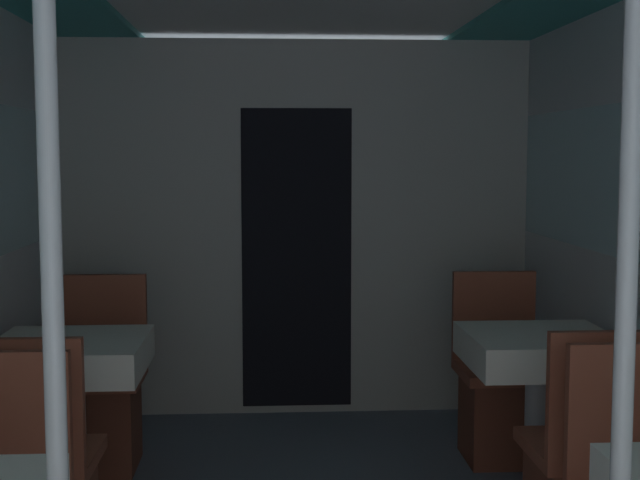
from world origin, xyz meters
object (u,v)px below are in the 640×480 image
(support_pole_right_0, at_px, (625,345))
(chair_right_far_1, at_px, (501,401))
(dining_table_left_1, at_px, (71,369))
(dining_table_right_1, at_px, (539,363))
(chair_left_far_1, at_px, (100,408))
(support_pole_left_0, at_px, (54,353))

(support_pole_right_0, bearing_deg, chair_right_far_1, 81.44)
(dining_table_left_1, bearing_deg, dining_table_right_1, 0.00)
(dining_table_left_1, height_order, dining_table_right_1, same)
(dining_table_right_1, bearing_deg, chair_left_far_1, 163.08)
(support_pole_right_0, bearing_deg, support_pole_left_0, 180.00)
(dining_table_right_1, relative_size, chair_right_far_1, 0.82)
(support_pole_left_0, bearing_deg, dining_table_left_1, 101.45)
(dining_table_left_1, relative_size, chair_left_far_1, 0.82)
(chair_right_far_1, bearing_deg, dining_table_left_1, 16.92)
(support_pole_left_0, xyz_separation_m, dining_table_right_1, (1.64, 1.75, -0.46))
(support_pole_left_0, distance_m, chair_right_far_1, 2.98)
(dining_table_left_1, relative_size, chair_right_far_1, 0.82)
(support_pole_left_0, bearing_deg, chair_left_far_1, 98.56)
(dining_table_right_1, bearing_deg, dining_table_left_1, 180.00)
(dining_table_left_1, distance_m, chair_right_far_1, 2.11)
(support_pole_left_0, height_order, chair_right_far_1, support_pole_left_0)
(chair_left_far_1, xyz_separation_m, support_pole_right_0, (1.64, -2.36, 0.80))
(support_pole_left_0, xyz_separation_m, dining_table_left_1, (-0.35, 1.75, -0.46))
(support_pole_left_0, bearing_deg, dining_table_right_1, 46.94)
(chair_left_far_1, relative_size, support_pole_right_0, 0.42)
(support_pole_left_0, relative_size, chair_right_far_1, 2.36)
(dining_table_left_1, height_order, chair_right_far_1, chair_right_far_1)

